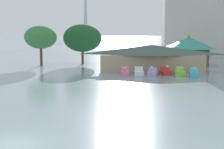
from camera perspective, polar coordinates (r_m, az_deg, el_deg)
ground_plane at (r=21.29m, az=-17.56°, el=-12.19°), size 2000.00×2000.00×0.00m
pedal_boat_pink at (r=53.05m, az=2.41°, el=0.46°), size 1.57×2.52×1.58m
pedal_boat_white at (r=53.35m, az=4.93°, el=0.50°), size 1.81×2.64×1.63m
pedal_boat_lavender at (r=52.89m, az=7.47°, el=0.37°), size 1.88×2.81×1.72m
pedal_boat_red at (r=54.56m, az=9.72°, el=0.56°), size 2.08×2.63×1.72m
pedal_boat_lime at (r=53.78m, az=12.31°, el=0.41°), size 1.67×2.80×1.66m
pedal_boat_cyan at (r=52.78m, az=14.79°, el=0.21°), size 1.57×2.54×1.69m
boathouse at (r=59.02m, az=7.35°, el=3.12°), size 20.38×6.77×4.95m
green_roof_pavilion at (r=72.70m, az=13.86°, el=4.55°), size 12.11×12.11×7.00m
shoreline_tree_tall_left at (r=70.55m, az=-12.95°, el=6.67°), size 7.08×7.08×8.82m
shoreline_tree_mid at (r=73.29m, az=-5.45°, el=6.68°), size 8.91×8.91×9.28m
background_building_block at (r=106.11m, az=17.07°, el=11.01°), size 28.31×14.76×28.23m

